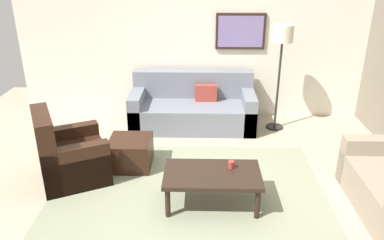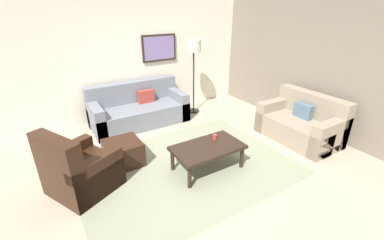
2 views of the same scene
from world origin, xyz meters
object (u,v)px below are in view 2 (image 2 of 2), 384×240
(coffee_table, at_px, (208,149))
(cup, at_px, (215,137))
(couch_loveseat, at_px, (302,124))
(lamp_standing, at_px, (194,54))
(couch_main, at_px, (138,110))
(ottoman, at_px, (123,153))
(framed_artwork, at_px, (159,48))
(armchair_leather, at_px, (78,173))

(coffee_table, relative_size, cup, 13.01)
(couch_loveseat, height_order, lamp_standing, lamp_standing)
(couch_main, bearing_deg, ottoman, -119.34)
(cup, relative_size, lamp_standing, 0.05)
(cup, xyz_separation_m, lamp_standing, (0.89, 2.06, 0.96))
(couch_loveseat, xyz_separation_m, coffee_table, (-2.17, 0.11, 0.06))
(couch_main, bearing_deg, couch_loveseat, -44.62)
(cup, bearing_deg, coffee_table, -152.21)
(framed_artwork, bearing_deg, coffee_table, -100.66)
(couch_main, distance_m, ottoman, 1.67)
(armchair_leather, xyz_separation_m, cup, (2.05, -0.37, 0.15))
(coffee_table, height_order, framed_artwork, framed_artwork)
(ottoman, bearing_deg, cup, -29.30)
(ottoman, distance_m, coffee_table, 1.39)
(couch_main, distance_m, cup, 2.24)
(couch_loveseat, height_order, framed_artwork, framed_artwork)
(ottoman, height_order, coffee_table, coffee_table)
(ottoman, distance_m, framed_artwork, 2.79)
(coffee_table, bearing_deg, cup, 27.79)
(couch_main, relative_size, lamp_standing, 1.19)
(ottoman, xyz_separation_m, framed_artwork, (1.60, 1.87, 1.31))
(couch_main, height_order, framed_artwork, framed_artwork)
(couch_main, xyz_separation_m, couch_loveseat, (2.44, -2.41, 0.00))
(armchair_leather, xyz_separation_m, framed_artwork, (2.34, 2.24, 1.20))
(lamp_standing, bearing_deg, ottoman, -148.80)
(coffee_table, bearing_deg, framed_artwork, 79.34)
(ottoman, xyz_separation_m, cup, (1.31, -0.73, 0.25))
(couch_main, relative_size, coffee_table, 1.85)
(cup, xyz_separation_m, framed_artwork, (0.29, 2.61, 1.06))
(couch_main, relative_size, cup, 24.10)
(cup, bearing_deg, armchair_leather, 169.82)
(couch_main, xyz_separation_m, framed_artwork, (0.78, 0.42, 1.21))
(ottoman, height_order, framed_artwork, framed_artwork)
(couch_loveseat, distance_m, framed_artwork, 3.49)
(lamp_standing, xyz_separation_m, framed_artwork, (-0.59, 0.54, 0.10))
(armchair_leather, relative_size, coffee_table, 0.97)
(cup, relative_size, framed_artwork, 0.10)
(lamp_standing, bearing_deg, cup, -113.30)
(couch_loveseat, relative_size, framed_artwork, 1.76)
(ottoman, relative_size, coffee_table, 0.51)
(ottoman, bearing_deg, coffee_table, -37.94)
(couch_loveseat, xyz_separation_m, armchair_leather, (-4.00, 0.59, 0.01))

